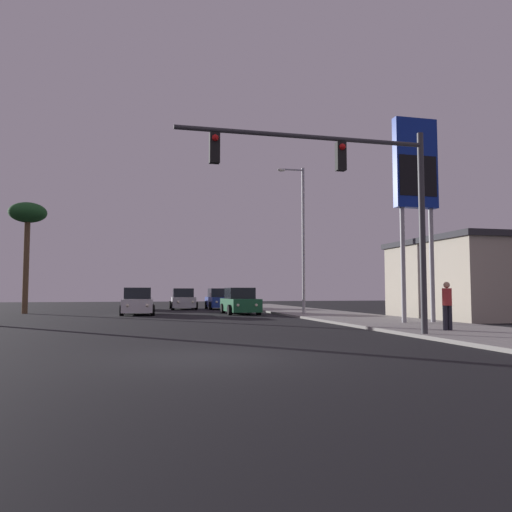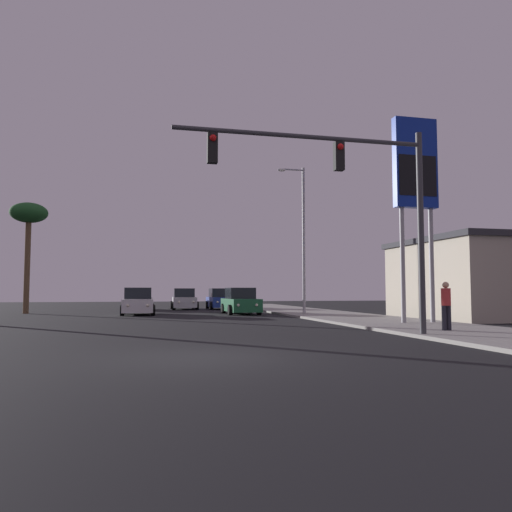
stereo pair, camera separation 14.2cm
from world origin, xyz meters
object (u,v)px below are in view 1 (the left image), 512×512
at_px(car_green, 240,302).
at_px(car_grey, 138,300).
at_px(car_silver, 183,300).
at_px(traffic_light_mast, 354,186).
at_px(street_lamp, 301,232).
at_px(car_white, 137,302).
at_px(palm_tree_mid, 28,218).
at_px(pedestrian_on_sidewalk, 447,304).
at_px(gas_station_sign, 416,174).
at_px(car_blue, 219,300).

bearing_deg(car_green, car_grey, -55.29).
xyz_separation_m(car_silver, traffic_light_mast, (3.01, -26.41, 4.00)).
distance_m(car_silver, traffic_light_mast, 26.88).
bearing_deg(street_lamp, car_grey, 131.63).
distance_m(car_white, traffic_light_mast, 19.36).
height_order(car_green, street_lamp, street_lamp).
height_order(car_white, traffic_light_mast, traffic_light_mast).
bearing_deg(palm_tree_mid, street_lamp, -19.83).
distance_m(car_silver, pedestrian_on_sidewalk, 26.27).
xyz_separation_m(traffic_light_mast, pedestrian_on_sidewalk, (3.90, 1.07, -3.73)).
bearing_deg(palm_tree_mid, car_grey, 34.36).
bearing_deg(street_lamp, car_green, 145.49).
bearing_deg(car_white, palm_tree_mid, -22.83).
relative_size(car_green, palm_tree_mid, 0.59).
xyz_separation_m(car_green, traffic_light_mast, (0.19, -17.11, 4.00)).
relative_size(car_grey, street_lamp, 0.48).
distance_m(traffic_light_mast, pedestrian_on_sidewalk, 5.50).
bearing_deg(palm_tree_mid, car_green, -15.60).
height_order(car_grey, gas_station_sign, gas_station_sign).
bearing_deg(car_white, gas_station_sign, 134.32).
bearing_deg(gas_station_sign, car_silver, 111.47).
xyz_separation_m(car_silver, palm_tree_mid, (-10.72, -5.52, 5.54)).
bearing_deg(pedestrian_on_sidewalk, car_white, 122.12).
distance_m(car_blue, street_lamp, 12.55).
distance_m(pedestrian_on_sidewalk, palm_tree_mid, 27.05).
height_order(street_lamp, pedestrian_on_sidewalk, street_lamp).
xyz_separation_m(car_green, street_lamp, (3.37, -2.32, 4.36)).
distance_m(gas_station_sign, pedestrian_on_sidewalk, 7.11).
xyz_separation_m(car_grey, gas_station_sign, (11.90, -20.55, 5.86)).
height_order(car_grey, car_silver, same).
bearing_deg(traffic_light_mast, gas_station_sign, 44.50).
bearing_deg(car_green, traffic_light_mast, 88.93).
bearing_deg(car_blue, car_silver, -6.88).
distance_m(car_green, traffic_light_mast, 17.57).
height_order(traffic_light_mast, street_lamp, street_lamp).
distance_m(car_green, street_lamp, 5.98).
distance_m(car_blue, car_white, 10.55).
relative_size(gas_station_sign, palm_tree_mid, 1.23).
xyz_separation_m(car_blue, car_silver, (-2.91, 0.32, 0.00)).
bearing_deg(car_blue, traffic_light_mast, 89.62).
bearing_deg(gas_station_sign, palm_tree_mid, 140.59).
relative_size(car_white, car_green, 1.00).
distance_m(street_lamp, pedestrian_on_sidewalk, 14.33).
relative_size(car_blue, palm_tree_mid, 0.59).
height_order(car_silver, street_lamp, street_lamp).
bearing_deg(traffic_light_mast, car_silver, 96.50).
bearing_deg(car_green, street_lamp, 143.80).
relative_size(car_white, gas_station_sign, 0.48).
xyz_separation_m(car_blue, car_grey, (-6.48, -0.31, 0.00)).
xyz_separation_m(street_lamp, pedestrian_on_sidewalk, (0.71, -13.72, -4.08)).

